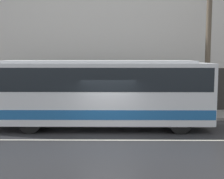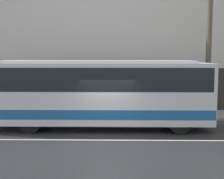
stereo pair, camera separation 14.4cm
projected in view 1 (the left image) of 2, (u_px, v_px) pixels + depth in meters
name	position (u px, v px, depth m)	size (l,w,h in m)	color
ground_plane	(108.00, 140.00, 13.29)	(60.00, 60.00, 0.00)	#2D2D30
sidewalk	(110.00, 115.00, 18.58)	(60.00, 2.66, 0.16)	gray
building_facade	(110.00, 22.00, 19.43)	(60.00, 0.35, 11.76)	silver
lane_stripe	(108.00, 140.00, 13.29)	(54.00, 0.14, 0.01)	beige
transit_bus	(98.00, 90.00, 15.29)	(10.96, 2.53, 3.35)	silver
utility_pole_near	(208.00, 44.00, 17.49)	(0.30, 0.30, 8.12)	brown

